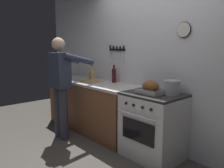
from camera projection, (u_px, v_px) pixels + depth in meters
wall_back at (158, 61)px, 3.34m from camera, size 6.00×0.13×2.60m
counter_block at (91, 105)px, 4.13m from camera, size 2.03×0.65×0.90m
stove at (153, 126)px, 3.09m from camera, size 0.76×0.67×0.90m
person_cook at (61, 82)px, 3.67m from camera, size 0.51×0.63×1.66m
roasting_pan at (151, 88)px, 2.98m from camera, size 0.35×0.26×0.18m
stock_pot at (172, 87)px, 2.93m from camera, size 0.21×0.21×0.19m
cutting_board at (91, 81)px, 3.99m from camera, size 0.36×0.24×0.02m
bottle_cooking_oil at (92, 74)px, 4.18m from camera, size 0.07×0.07×0.27m
bottle_wine_red at (114, 75)px, 3.90m from camera, size 0.07×0.07×0.31m
bottle_hot_sauce at (91, 76)px, 4.26m from camera, size 0.05×0.05×0.17m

